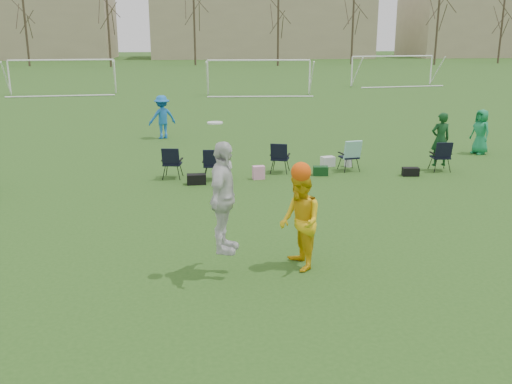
{
  "coord_description": "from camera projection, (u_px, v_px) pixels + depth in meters",
  "views": [
    {
      "loc": [
        -0.99,
        -9.09,
        4.26
      ],
      "look_at": [
        0.26,
        1.61,
        1.25
      ],
      "focal_mm": 40.0,
      "sensor_mm": 36.0,
      "label": 1
    }
  ],
  "objects": [
    {
      "name": "ground",
      "position": [
        252.0,
        286.0,
        9.95
      ],
      "size": [
        260.0,
        260.0,
        0.0
      ],
      "primitive_type": "plane",
      "color": "#285119",
      "rests_on": "ground"
    },
    {
      "name": "fielder_blue",
      "position": [
        162.0,
        117.0,
        23.67
      ],
      "size": [
        1.33,
        1.07,
        1.79
      ],
      "primitive_type": "imported",
      "rotation": [
        0.0,
        0.0,
        3.55
      ],
      "color": "blue",
      "rests_on": "ground"
    },
    {
      "name": "fielder_green_far",
      "position": [
        481.0,
        132.0,
        20.65
      ],
      "size": [
        0.74,
        0.92,
        1.62
      ],
      "primitive_type": "imported",
      "rotation": [
        0.0,
        0.0,
        -1.25
      ],
      "color": "#16804B",
      "rests_on": "ground"
    },
    {
      "name": "center_contest",
      "position": [
        262.0,
        209.0,
        10.24
      ],
      "size": [
        2.23,
        1.29,
        2.81
      ],
      "color": "silver",
      "rests_on": "ground"
    },
    {
      "name": "sideline_setup",
      "position": [
        322.0,
        156.0,
        17.78
      ],
      "size": [
        9.14,
        2.2,
        1.86
      ],
      "color": "#103D19",
      "rests_on": "ground"
    },
    {
      "name": "goal_left",
      "position": [
        62.0,
        67.0,
        40.85
      ],
      "size": [
        7.39,
        0.76,
        2.46
      ],
      "rotation": [
        0.0,
        0.0,
        0.09
      ],
      "color": "white",
      "rests_on": "ground"
    },
    {
      "name": "goal_mid",
      "position": [
        259.0,
        67.0,
        40.49
      ],
      "size": [
        7.4,
        0.63,
        2.46
      ],
      "rotation": [
        0.0,
        0.0,
        -0.07
      ],
      "color": "white",
      "rests_on": "ground"
    },
    {
      "name": "goal_right",
      "position": [
        393.0,
        62.0,
        47.57
      ],
      "size": [
        7.35,
        1.14,
        2.46
      ],
      "rotation": [
        0.0,
        0.0,
        0.14
      ],
      "color": "white",
      "rests_on": "ground"
    },
    {
      "name": "tree_line",
      "position": [
        196.0,
        27.0,
        75.43
      ],
      "size": [
        110.28,
        3.28,
        11.4
      ],
      "color": "#382B21",
      "rests_on": "ground"
    },
    {
      "name": "building_row",
      "position": [
        231.0,
        23.0,
        100.93
      ],
      "size": [
        126.0,
        16.0,
        13.0
      ],
      "color": "tan",
      "rests_on": "ground"
    }
  ]
}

